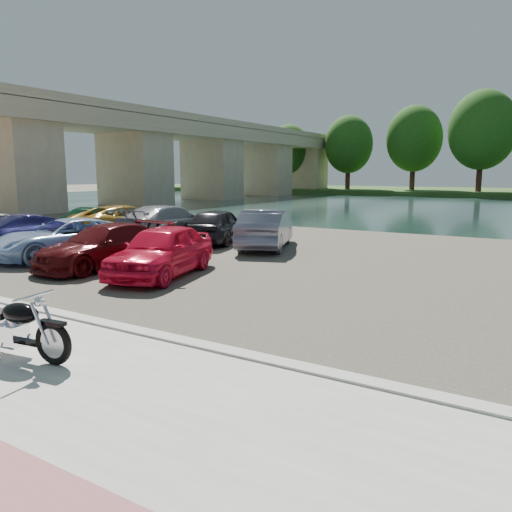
{
  "coord_description": "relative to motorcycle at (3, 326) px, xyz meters",
  "views": [
    {
      "loc": [
        6.06,
        -4.29,
        2.93
      ],
      "look_at": [
        0.34,
        5.09,
        1.1
      ],
      "focal_mm": 35.0,
      "sensor_mm": 36.0,
      "label": 1
    }
  ],
  "objects": [
    {
      "name": "ground",
      "position": [
        1.24,
        -0.07,
        -0.56
      ],
      "size": [
        200.0,
        200.0,
        0.0
      ],
      "primitive_type": "plane",
      "color": "#595447",
      "rests_on": "ground"
    },
    {
      "name": "kerb",
      "position": [
        1.24,
        1.93,
        -0.49
      ],
      "size": [
        60.0,
        0.3,
        0.14
      ],
      "primitive_type": "cube",
      "color": "#A19F97",
      "rests_on": "ground"
    },
    {
      "name": "parking_lot",
      "position": [
        1.24,
        10.93,
        -0.54
      ],
      "size": [
        60.0,
        18.0,
        0.04
      ],
      "primitive_type": "cube",
      "color": "#3F3933",
      "rests_on": "ground"
    },
    {
      "name": "river",
      "position": [
        1.24,
        39.93,
        -0.56
      ],
      "size": [
        120.0,
        40.0,
        0.0
      ],
      "primitive_type": "cube",
      "color": "#182B2B",
      "rests_on": "ground"
    },
    {
      "name": "far_bank",
      "position": [
        1.24,
        71.93,
        -0.26
      ],
      "size": [
        120.0,
        24.0,
        0.6
      ],
      "primitive_type": "cube",
      "color": "#274A1A",
      "rests_on": "ground"
    },
    {
      "name": "bridge",
      "position": [
        -26.76,
        40.96,
        4.96
      ],
      "size": [
        7.0,
        56.0,
        8.55
      ],
      "color": "tan",
      "rests_on": "ground"
    },
    {
      "name": "motorcycle",
      "position": [
        0.0,
        0.0,
        0.0
      ],
      "size": [
        2.33,
        0.75,
        1.05
      ],
      "rotation": [
        0.0,
        0.0,
        0.13
      ],
      "color": "black",
      "rests_on": "promenade"
    },
    {
      "name": "car_1",
      "position": [
        -9.89,
        6.74,
        0.15
      ],
      "size": [
        2.51,
        4.28,
        1.33
      ],
      "primitive_type": "imported",
      "rotation": [
        0.0,
        0.0,
        -0.29
      ],
      "color": "#151239",
      "rests_on": "parking_lot"
    },
    {
      "name": "car_2",
      "position": [
        -7.1,
        6.7,
        0.16
      ],
      "size": [
        3.46,
        5.3,
        1.35
      ],
      "primitive_type": "imported",
      "rotation": [
        0.0,
        0.0,
        -0.27
      ],
      "color": "#99B5DF",
      "rests_on": "parking_lot"
    },
    {
      "name": "car_3",
      "position": [
        -4.63,
        6.21,
        0.14
      ],
      "size": [
        2.09,
        4.66,
        1.33
      ],
      "primitive_type": "imported",
      "rotation": [
        0.0,
        0.0,
        -0.05
      ],
      "color": "#4C0A0D",
      "rests_on": "parking_lot"
    },
    {
      "name": "car_4",
      "position": [
        -2.22,
        6.13,
        0.21
      ],
      "size": [
        2.74,
        4.57,
        1.46
      ],
      "primitive_type": "imported",
      "rotation": [
        0.0,
        0.0,
        0.25
      ],
      "color": "red",
      "rests_on": "parking_lot"
    },
    {
      "name": "car_5",
      "position": [
        -12.15,
        12.56,
        0.1
      ],
      "size": [
        2.0,
        3.98,
        1.25
      ],
      "primitive_type": "imported",
      "rotation": [
        0.0,
        0.0,
        3.33
      ],
      "color": "#0E351E",
      "rests_on": "parking_lot"
    },
    {
      "name": "car_6",
      "position": [
        -9.9,
        12.27,
        0.19
      ],
      "size": [
        3.62,
        5.57,
        1.43
      ],
      "primitive_type": "imported",
      "rotation": [
        0.0,
        0.0,
        2.88
      ],
      "color": "#AB7E27",
      "rests_on": "parking_lot"
    },
    {
      "name": "car_7",
      "position": [
        -7.26,
        12.12,
        0.24
      ],
      "size": [
        2.45,
        5.37,
        1.52
      ],
      "primitive_type": "imported",
      "rotation": [
        0.0,
        0.0,
        3.2
      ],
      "color": "gray",
      "rests_on": "parking_lot"
    },
    {
      "name": "car_8",
      "position": [
        -4.89,
        12.54,
        0.21
      ],
      "size": [
        2.88,
        4.6,
        1.46
      ],
      "primitive_type": "imported",
      "rotation": [
        0.0,
        0.0,
        3.43
      ],
      "color": "black",
      "rests_on": "parking_lot"
    },
    {
      "name": "car_9",
      "position": [
        -2.4,
        12.28,
        0.23
      ],
      "size": [
        3.14,
        4.85,
        1.51
      ],
      "primitive_type": "imported",
      "rotation": [
        0.0,
        0.0,
        3.51
      ],
      "color": "slate",
      "rests_on": "parking_lot"
    }
  ]
}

